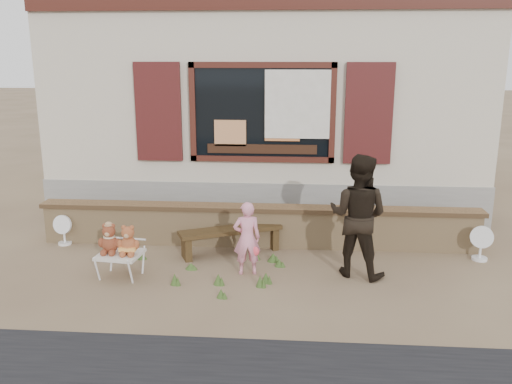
# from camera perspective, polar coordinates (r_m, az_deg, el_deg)

# --- Properties ---
(ground) EXTENTS (80.00, 80.00, 0.00)m
(ground) POSITION_cam_1_polar(r_m,az_deg,el_deg) (7.95, -0.34, -8.08)
(ground) COLOR brown
(ground) RESTS_ON ground
(shopfront) EXTENTS (8.04, 5.13, 4.00)m
(shopfront) POSITION_cam_1_polar(r_m,az_deg,el_deg) (11.87, 1.46, 9.39)
(shopfront) COLOR #BDB099
(shopfront) RESTS_ON ground
(brick_wall) EXTENTS (7.10, 0.36, 0.67)m
(brick_wall) POSITION_cam_1_polar(r_m,az_deg,el_deg) (8.77, 0.20, -3.52)
(brick_wall) COLOR tan
(brick_wall) RESTS_ON ground
(bench) EXTENTS (1.60, 0.98, 0.41)m
(bench) POSITION_cam_1_polar(r_m,az_deg,el_deg) (8.44, -2.68, -4.55)
(bench) COLOR #342512
(bench) RESTS_ON ground
(folding_chair) EXTENTS (0.63, 0.57, 0.35)m
(folding_chair) POSITION_cam_1_polar(r_m,az_deg,el_deg) (7.80, -14.12, -6.48)
(folding_chair) COLOR beige
(folding_chair) RESTS_ON ground
(teddy_bear_left) EXTENTS (0.34, 0.31, 0.43)m
(teddy_bear_left) POSITION_cam_1_polar(r_m,az_deg,el_deg) (7.78, -15.17, -4.67)
(teddy_bear_left) COLOR brown
(teddy_bear_left) RESTS_ON folding_chair
(teddy_bear_right) EXTENTS (0.34, 0.30, 0.42)m
(teddy_bear_right) POSITION_cam_1_polar(r_m,az_deg,el_deg) (7.66, -13.28, -4.87)
(teddy_bear_right) COLOR brown
(teddy_bear_right) RESTS_ON folding_chair
(child) EXTENTS (0.42, 0.32, 1.06)m
(child) POSITION_cam_1_polar(r_m,az_deg,el_deg) (7.61, -0.96, -4.89)
(child) COLOR pink
(child) RESTS_ON ground
(adult) EXTENTS (1.03, 0.93, 1.73)m
(adult) POSITION_cam_1_polar(r_m,az_deg,el_deg) (7.61, 10.69, -2.47)
(adult) COLOR black
(adult) RESTS_ON ground
(fan_left) EXTENTS (0.32, 0.21, 0.50)m
(fan_left) POSITION_cam_1_polar(r_m,az_deg,el_deg) (9.38, -19.58, -3.75)
(fan_left) COLOR white
(fan_left) RESTS_ON ground
(fan_right) EXTENTS (0.35, 0.23, 0.55)m
(fan_right) POSITION_cam_1_polar(r_m,az_deg,el_deg) (8.85, 22.61, -4.97)
(fan_right) COLOR white
(fan_right) RESTS_ON ground
(grass_tufts) EXTENTS (2.27, 1.49, 0.16)m
(grass_tufts) POSITION_cam_1_polar(r_m,az_deg,el_deg) (7.79, -2.79, -8.08)
(grass_tufts) COLOR #395321
(grass_tufts) RESTS_ON ground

